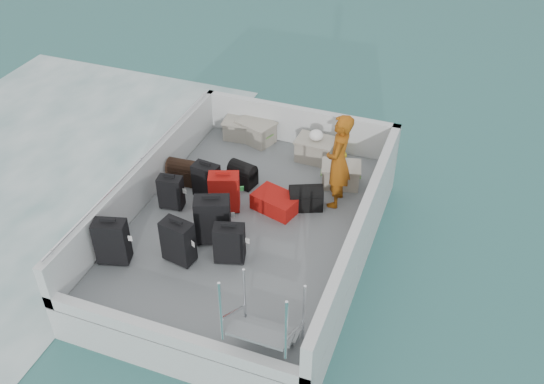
# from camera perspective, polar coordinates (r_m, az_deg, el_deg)

# --- Properties ---
(ground) EXTENTS (160.00, 160.00, 0.00)m
(ground) POSITION_cam_1_polar(r_m,az_deg,el_deg) (9.63, -2.28, -5.69)
(ground) COLOR #17514E
(ground) RESTS_ON ground
(wake_foam) EXTENTS (10.00, 10.00, 0.00)m
(wake_foam) POSITION_cam_1_polar(r_m,az_deg,el_deg) (11.95, -24.09, 0.28)
(wake_foam) COLOR white
(wake_foam) RESTS_ON ground
(ferry_hull) EXTENTS (3.60, 5.00, 0.60)m
(ferry_hull) POSITION_cam_1_polar(r_m,az_deg,el_deg) (9.43, -2.32, -4.35)
(ferry_hull) COLOR silver
(ferry_hull) RESTS_ON ground
(deck) EXTENTS (3.30, 4.70, 0.02)m
(deck) POSITION_cam_1_polar(r_m,az_deg,el_deg) (9.22, -2.37, -2.91)
(deck) COLOR slate
(deck) RESTS_ON ferry_hull
(deck_fittings) EXTENTS (3.60, 5.00, 0.90)m
(deck_fittings) POSITION_cam_1_polar(r_m,az_deg,el_deg) (8.65, -1.11, -2.77)
(deck_fittings) COLOR silver
(deck_fittings) RESTS_ON deck
(suitcase_0) EXTENTS (0.50, 0.37, 0.69)m
(suitcase_0) POSITION_cam_1_polar(r_m,az_deg,el_deg) (8.64, -14.82, -4.57)
(suitcase_0) COLOR black
(suitcase_0) RESTS_ON deck
(suitcase_1) EXTENTS (0.40, 0.26, 0.56)m
(suitcase_1) POSITION_cam_1_polar(r_m,az_deg,el_deg) (9.46, -9.49, -0.06)
(suitcase_1) COLOR black
(suitcase_1) RESTS_ON deck
(suitcase_2) EXTENTS (0.43, 0.29, 0.59)m
(suitcase_2) POSITION_cam_1_polar(r_m,az_deg,el_deg) (9.61, -6.19, 1.05)
(suitcase_2) COLOR black
(suitcase_2) RESTS_ON deck
(suitcase_3) EXTENTS (0.47, 0.33, 0.67)m
(suitcase_3) POSITION_cam_1_polar(r_m,az_deg,el_deg) (8.47, -8.82, -4.67)
(suitcase_3) COLOR black
(suitcase_3) RESTS_ON deck
(suitcase_4) EXTENTS (0.58, 0.46, 0.74)m
(suitcase_4) POSITION_cam_1_polar(r_m,az_deg,el_deg) (8.71, -5.60, -2.65)
(suitcase_4) COLOR black
(suitcase_4) RESTS_ON deck
(suitcase_5) EXTENTS (0.53, 0.42, 0.64)m
(suitcase_5) POSITION_cam_1_polar(r_m,az_deg,el_deg) (9.29, -4.51, -0.05)
(suitcase_5) COLOR #9B100B
(suitcase_5) RESTS_ON deck
(suitcase_6) EXTENTS (0.48, 0.36, 0.59)m
(suitcase_6) POSITION_cam_1_polar(r_m,az_deg,el_deg) (8.42, -4.03, -4.88)
(suitcase_6) COLOR black
(suitcase_6) RESTS_ON deck
(suitcase_8) EXTENTS (0.78, 0.62, 0.27)m
(suitcase_8) POSITION_cam_1_polar(r_m,az_deg,el_deg) (9.37, 0.38, -0.97)
(suitcase_8) COLOR #9B100B
(suitcase_8) RESTS_ON deck
(duffel_0) EXTENTS (0.51, 0.33, 0.32)m
(duffel_0) POSITION_cam_1_polar(r_m,az_deg,el_deg) (10.06, -8.37, 1.75)
(duffel_0) COLOR black
(duffel_0) RESTS_ON deck
(duffel_1) EXTENTS (0.48, 0.38, 0.32)m
(duffel_1) POSITION_cam_1_polar(r_m,az_deg,el_deg) (9.90, -2.79, 1.53)
(duffel_1) COLOR black
(duffel_1) RESTS_ON deck
(duffel_2) EXTENTS (0.59, 0.48, 0.32)m
(duffel_2) POSITION_cam_1_polar(r_m,az_deg,el_deg) (9.41, 3.20, -0.68)
(duffel_2) COLOR black
(duffel_2) RESTS_ON deck
(crate_0) EXTENTS (0.59, 0.43, 0.34)m
(crate_0) POSITION_cam_1_polar(r_m,az_deg,el_deg) (11.10, -2.98, 5.87)
(crate_0) COLOR #A9A393
(crate_0) RESTS_ON deck
(crate_1) EXTENTS (0.72, 0.61, 0.37)m
(crate_1) POSITION_cam_1_polar(r_m,az_deg,el_deg) (10.99, -1.49, 5.66)
(crate_1) COLOR #A9A393
(crate_1) RESTS_ON deck
(crate_2) EXTENTS (0.64, 0.45, 0.38)m
(crate_2) POSITION_cam_1_polar(r_m,az_deg,el_deg) (10.50, 4.11, 3.93)
(crate_2) COLOR #A9A393
(crate_2) RESTS_ON deck
(crate_3) EXTENTS (0.67, 0.54, 0.36)m
(crate_3) POSITION_cam_1_polar(r_m,az_deg,el_deg) (9.93, 6.48, 1.53)
(crate_3) COLOR #A9A393
(crate_3) RESTS_ON deck
(yellow_bag) EXTENTS (0.28, 0.26, 0.22)m
(yellow_bag) POSITION_cam_1_polar(r_m,az_deg,el_deg) (10.54, 6.31, 3.44)
(yellow_bag) COLOR yellow
(yellow_bag) RESTS_ON deck
(white_bag) EXTENTS (0.24, 0.24, 0.18)m
(white_bag) POSITION_cam_1_polar(r_m,az_deg,el_deg) (10.35, 4.18, 5.22)
(white_bag) COLOR white
(white_bag) RESTS_ON crate_2
(passenger) EXTENTS (0.39, 0.59, 1.56)m
(passenger) POSITION_cam_1_polar(r_m,az_deg,el_deg) (9.19, 6.28, 2.89)
(passenger) COLOR orange
(passenger) RESTS_ON deck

